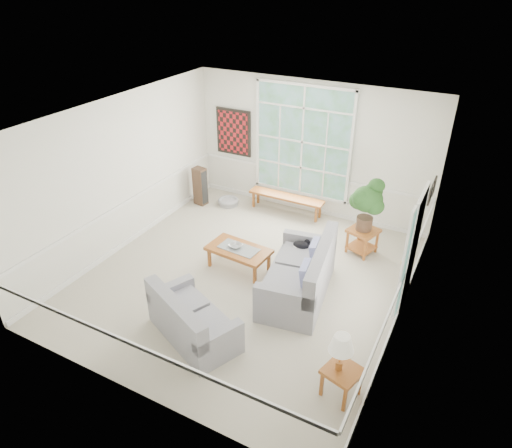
{
  "coord_description": "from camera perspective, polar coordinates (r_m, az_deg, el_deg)",
  "views": [
    {
      "loc": [
        3.36,
        -5.98,
        5.05
      ],
      "look_at": [
        0.1,
        0.2,
        1.05
      ],
      "focal_mm": 32.0,
      "sensor_mm": 36.0,
      "label": 1
    }
  ],
  "objects": [
    {
      "name": "loveseat_right",
      "position": [
        7.84,
        5.25,
        -5.72
      ],
      "size": [
        1.27,
        2.03,
        1.03
      ],
      "primitive_type": "cube",
      "rotation": [
        0.0,
        0.0,
        0.16
      ],
      "color": "gray",
      "rests_on": "floor"
    },
    {
      "name": "coffee_table",
      "position": [
        8.63,
        -2.15,
        -4.3
      ],
      "size": [
        1.22,
        0.73,
        0.44
      ],
      "primitive_type": "cube",
      "rotation": [
        0.0,
        0.0,
        -0.08
      ],
      "color": "brown",
      "rests_on": "floor"
    },
    {
      "name": "floor_speaker",
      "position": [
        10.93,
        -7.0,
        4.72
      ],
      "size": [
        0.32,
        0.26,
        0.92
      ],
      "primitive_type": "cube",
      "rotation": [
        0.0,
        0.0,
        -0.15
      ],
      "color": "#432D1F",
      "rests_on": "floor"
    },
    {
      "name": "wall_front",
      "position": [
        5.73,
        -16.26,
        -9.99
      ],
      "size": [
        5.5,
        0.02,
        3.0
      ],
      "primitive_type": "cube",
      "color": "silver",
      "rests_on": "ground"
    },
    {
      "name": "ceiling",
      "position": [
        7.16,
        -1.49,
        13.13
      ],
      "size": [
        5.5,
        6.0,
        0.02
      ],
      "primitive_type": "cube",
      "color": "white",
      "rests_on": "ground"
    },
    {
      "name": "end_table",
      "position": [
        9.3,
        13.12,
        -2.07
      ],
      "size": [
        0.66,
        0.66,
        0.52
      ],
      "primitive_type": "cube",
      "rotation": [
        0.0,
        0.0,
        -0.31
      ],
      "color": "brown",
      "rests_on": "floor"
    },
    {
      "name": "pet_bed",
      "position": [
        11.0,
        -3.49,
        2.81
      ],
      "size": [
        0.51,
        0.51,
        0.14
      ],
      "primitive_type": "cylinder",
      "rotation": [
        0.0,
        0.0,
        0.04
      ],
      "color": "gray",
      "rests_on": "floor"
    },
    {
      "name": "side_table",
      "position": [
        6.49,
        10.59,
        -18.86
      ],
      "size": [
        0.56,
        0.56,
        0.46
      ],
      "primitive_type": "cube",
      "rotation": [
        0.0,
        0.0,
        -0.28
      ],
      "color": "brown",
      "rests_on": "floor"
    },
    {
      "name": "window_bench",
      "position": [
        10.59,
        3.77,
        2.5
      ],
      "size": [
        1.78,
        0.35,
        0.41
      ],
      "primitive_type": "cube",
      "rotation": [
        0.0,
        0.0,
        0.0
      ],
      "color": "brown",
      "rests_on": "floor"
    },
    {
      "name": "houseplant",
      "position": [
        8.93,
        13.67,
        2.34
      ],
      "size": [
        0.88,
        0.88,
        1.08
      ],
      "primitive_type": null,
      "rotation": [
        0.0,
        0.0,
        -0.65
      ],
      "color": "#214A1C",
      "rests_on": "end_table"
    },
    {
      "name": "wall_frame_near",
      "position": [
        8.52,
        20.9,
        3.44
      ],
      "size": [
        0.04,
        0.26,
        0.32
      ],
      "primitive_type": "cube",
      "color": "black",
      "rests_on": "wall_right"
    },
    {
      "name": "entry_door",
      "position": [
        7.73,
        18.86,
        -3.18
      ],
      "size": [
        0.08,
        0.9,
        2.1
      ],
      "primitive_type": "cube",
      "color": "white",
      "rests_on": "floor"
    },
    {
      "name": "floor",
      "position": [
        8.52,
        -1.23,
        -6.6
      ],
      "size": [
        5.5,
        6.0,
        0.01
      ],
      "primitive_type": "cube",
      "color": "#ABA390",
      "rests_on": "ground"
    },
    {
      "name": "cat",
      "position": [
        8.36,
        5.66,
        -2.59
      ],
      "size": [
        0.32,
        0.24,
        0.14
      ],
      "primitive_type": "ellipsoid",
      "rotation": [
        0.0,
        0.0,
        0.08
      ],
      "color": "black",
      "rests_on": "loveseat_right"
    },
    {
      "name": "door_sidelight",
      "position": [
        7.15,
        18.01,
        -4.97
      ],
      "size": [
        0.08,
        0.26,
        1.9
      ],
      "primitive_type": "cube",
      "color": "white",
      "rests_on": "wall_right"
    },
    {
      "name": "pewter_bowl",
      "position": [
        8.53,
        -2.57,
        -2.71
      ],
      "size": [
        0.36,
        0.36,
        0.07
      ],
      "primitive_type": "imported",
      "rotation": [
        0.0,
        0.0,
        -0.25
      ],
      "color": "#9F9EA4",
      "rests_on": "coffee_table"
    },
    {
      "name": "wall_frame_far",
      "position": [
        8.88,
        21.31,
        4.44
      ],
      "size": [
        0.04,
        0.26,
        0.32
      ],
      "primitive_type": "cube",
      "color": "black",
      "rests_on": "wall_right"
    },
    {
      "name": "wall_back",
      "position": [
        10.23,
        6.92,
        9.25
      ],
      "size": [
        5.5,
        0.02,
        3.0
      ],
      "primitive_type": "cube",
      "color": "silver",
      "rests_on": "ground"
    },
    {
      "name": "wall_right",
      "position": [
        6.99,
        18.82,
        -2.55
      ],
      "size": [
        0.02,
        6.0,
        3.0
      ],
      "primitive_type": "cube",
      "color": "silver",
      "rests_on": "ground"
    },
    {
      "name": "wall_art",
      "position": [
        10.95,
        -2.84,
        11.38
      ],
      "size": [
        0.9,
        0.06,
        1.1
      ],
      "primitive_type": "cube",
      "color": "#5E1315",
      "rests_on": "wall_back"
    },
    {
      "name": "table_lamp",
      "position": [
        6.12,
        10.51,
        -15.56
      ],
      "size": [
        0.39,
        0.39,
        0.57
      ],
      "primitive_type": null,
      "rotation": [
        0.0,
        0.0,
        -0.2
      ],
      "color": "white",
      "rests_on": "side_table"
    },
    {
      "name": "wall_left",
      "position": [
        9.26,
        -16.5,
        5.97
      ],
      "size": [
        0.02,
        6.0,
        3.0
      ],
      "primitive_type": "cube",
      "color": "silver",
      "rests_on": "ground"
    },
    {
      "name": "loveseat_front",
      "position": [
        7.12,
        -7.82,
        -11.17
      ],
      "size": [
        1.73,
        1.35,
        0.83
      ],
      "primitive_type": "cube",
      "rotation": [
        0.0,
        0.0,
        -0.42
      ],
      "color": "gray",
      "rests_on": "floor"
    },
    {
      "name": "window_back",
      "position": [
        10.21,
        5.83,
        10.18
      ],
      "size": [
        2.3,
        0.08,
        2.4
      ],
      "primitive_type": "cube",
      "color": "white",
      "rests_on": "wall_back"
    }
  ]
}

